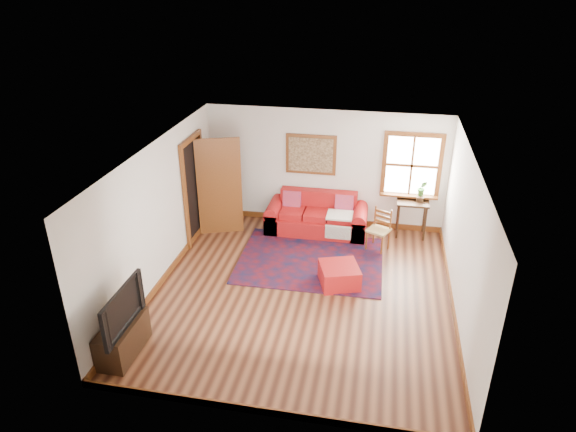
% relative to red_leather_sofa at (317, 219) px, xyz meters
% --- Properties ---
extents(ground, '(5.50, 5.50, 0.00)m').
position_rel_red_leather_sofa_xyz_m(ground, '(0.09, -2.34, -0.27)').
color(ground, '#401E11').
rests_on(ground, ground).
extents(room_envelope, '(5.04, 5.54, 2.52)m').
position_rel_red_leather_sofa_xyz_m(room_envelope, '(0.09, -2.33, 1.38)').
color(room_envelope, silver).
rests_on(room_envelope, ground).
extents(window, '(1.18, 0.20, 1.38)m').
position_rel_red_leather_sofa_xyz_m(window, '(1.87, 0.36, 1.04)').
color(window, white).
rests_on(window, ground).
extents(doorway, '(0.89, 1.08, 2.14)m').
position_rel_red_leather_sofa_xyz_m(doorway, '(-2.12, -0.56, 0.80)').
color(doorway, black).
rests_on(doorway, ground).
extents(framed_artwork, '(1.05, 0.07, 0.85)m').
position_rel_red_leather_sofa_xyz_m(framed_artwork, '(-0.21, 0.37, 1.28)').
color(framed_artwork, brown).
rests_on(framed_artwork, ground).
extents(persian_rug, '(2.73, 2.20, 0.02)m').
position_rel_red_leather_sofa_xyz_m(persian_rug, '(0.06, -1.26, -0.26)').
color(persian_rug, '#520B14').
rests_on(persian_rug, ground).
extents(red_leather_sofa, '(2.08, 0.86, 0.81)m').
position_rel_red_leather_sofa_xyz_m(red_leather_sofa, '(0.00, 0.00, 0.00)').
color(red_leather_sofa, '#B01618').
rests_on(red_leather_sofa, ground).
extents(red_ottoman, '(0.82, 0.82, 0.37)m').
position_rel_red_leather_sofa_xyz_m(red_ottoman, '(0.67, -1.97, -0.08)').
color(red_ottoman, '#B01618').
rests_on(red_ottoman, ground).
extents(side_table, '(0.64, 0.48, 0.77)m').
position_rel_red_leather_sofa_xyz_m(side_table, '(1.93, 0.18, 0.37)').
color(side_table, '#311D10').
rests_on(side_table, ground).
extents(ladder_back_chair, '(0.51, 0.50, 0.84)m').
position_rel_red_leather_sofa_xyz_m(ladder_back_chair, '(1.31, -0.53, 0.18)').
color(ladder_back_chair, tan).
rests_on(ladder_back_chair, ground).
extents(media_cabinet, '(0.42, 0.93, 0.51)m').
position_rel_red_leather_sofa_xyz_m(media_cabinet, '(-2.19, -4.34, -0.01)').
color(media_cabinet, '#311D10').
rests_on(media_cabinet, ground).
extents(television, '(0.14, 1.10, 0.64)m').
position_rel_red_leather_sofa_xyz_m(television, '(-2.17, -4.41, 0.56)').
color(television, black).
rests_on(television, media_cabinet).
extents(candle_hurricane, '(0.12, 0.12, 0.18)m').
position_rel_red_leather_sofa_xyz_m(candle_hurricane, '(-2.14, -3.92, 0.33)').
color(candle_hurricane, silver).
rests_on(candle_hurricane, media_cabinet).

